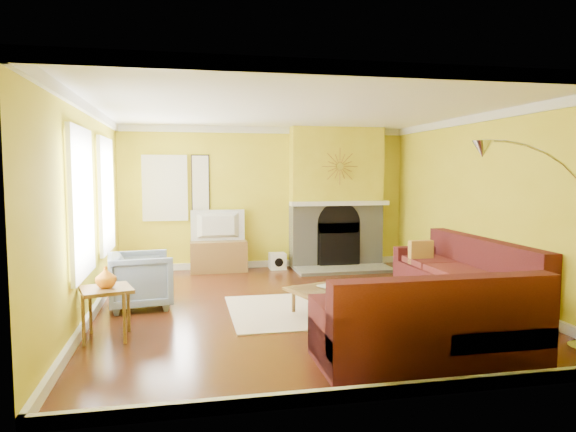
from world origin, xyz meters
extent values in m
cube|color=#572612|center=(0.00, 0.00, -0.01)|extent=(5.50, 6.00, 0.02)
cube|color=white|center=(0.00, 0.00, 2.71)|extent=(5.50, 6.00, 0.02)
cube|color=yellow|center=(0.00, 3.01, 1.35)|extent=(5.50, 0.02, 2.70)
cube|color=yellow|center=(0.00, -3.01, 1.35)|extent=(5.50, 0.02, 2.70)
cube|color=yellow|center=(-2.76, 0.00, 1.35)|extent=(0.02, 6.00, 2.70)
cube|color=yellow|center=(2.76, 0.00, 1.35)|extent=(0.02, 6.00, 2.70)
cube|color=white|center=(-2.72, 1.30, 1.50)|extent=(0.06, 1.22, 1.72)
cube|color=white|center=(-2.72, -0.60, 1.50)|extent=(0.06, 1.22, 1.72)
cube|color=white|center=(-1.90, 2.96, 1.55)|extent=(0.82, 0.06, 1.22)
cube|color=white|center=(-1.25, 2.97, 1.60)|extent=(0.34, 0.04, 1.14)
cube|color=white|center=(1.35, 2.56, 1.25)|extent=(1.92, 0.22, 0.08)
cube|color=gray|center=(1.35, 2.25, 0.03)|extent=(1.80, 0.70, 0.06)
cube|color=beige|center=(0.21, -0.24, 0.01)|extent=(2.40, 1.80, 0.02)
cube|color=brown|center=(-0.95, 2.70, 0.28)|extent=(1.04, 0.47, 0.57)
imported|color=black|center=(-0.95, 2.70, 0.86)|extent=(1.00, 0.14, 0.57)
cube|color=white|center=(0.17, 2.72, 0.15)|extent=(0.30, 0.30, 0.30)
imported|color=gray|center=(-2.16, 0.36, 0.38)|extent=(0.94, 0.92, 0.76)
imported|color=orange|center=(-2.42, -0.93, 0.70)|extent=(0.26, 0.26, 0.24)
imported|color=white|center=(0.13, -0.68, 0.40)|extent=(0.27, 0.30, 0.02)
camera|label=1|loc=(-1.55, -6.79, 1.86)|focal=32.00mm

